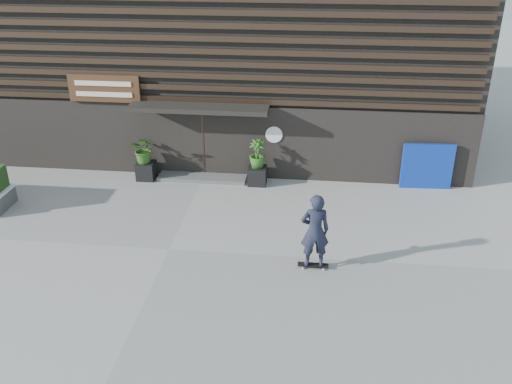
# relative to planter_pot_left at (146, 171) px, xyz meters

# --- Properties ---
(ground) EXTENTS (80.00, 80.00, 0.00)m
(ground) POSITION_rel_planter_pot_left_xyz_m (1.90, -4.40, -0.30)
(ground) COLOR #9B9993
(ground) RESTS_ON ground
(entrance_step) EXTENTS (3.00, 0.80, 0.12)m
(entrance_step) POSITION_rel_planter_pot_left_xyz_m (1.90, 0.20, -0.24)
(entrance_step) COLOR #51524F
(entrance_step) RESTS_ON ground
(planter_pot_left) EXTENTS (0.60, 0.60, 0.60)m
(planter_pot_left) POSITION_rel_planter_pot_left_xyz_m (0.00, 0.00, 0.00)
(planter_pot_left) COLOR black
(planter_pot_left) RESTS_ON ground
(bamboo_left) EXTENTS (0.86, 0.75, 0.96)m
(bamboo_left) POSITION_rel_planter_pot_left_xyz_m (0.00, 0.00, 0.78)
(bamboo_left) COLOR #2D591E
(bamboo_left) RESTS_ON planter_pot_left
(planter_pot_right) EXTENTS (0.60, 0.60, 0.60)m
(planter_pot_right) POSITION_rel_planter_pot_left_xyz_m (3.80, 0.00, 0.00)
(planter_pot_right) COLOR black
(planter_pot_right) RESTS_ON ground
(bamboo_right) EXTENTS (0.54, 0.54, 0.96)m
(bamboo_right) POSITION_rel_planter_pot_left_xyz_m (3.80, 0.00, 0.78)
(bamboo_right) COLOR #2D591E
(bamboo_right) RESTS_ON planter_pot_right
(blue_tarp) EXTENTS (1.65, 0.20, 1.54)m
(blue_tarp) POSITION_rel_planter_pot_left_xyz_m (9.32, 0.30, 0.47)
(blue_tarp) COLOR #0B2A97
(blue_tarp) RESTS_ON ground
(building) EXTENTS (18.00, 11.00, 8.00)m
(building) POSITION_rel_planter_pot_left_xyz_m (1.90, 5.56, 3.69)
(building) COLOR black
(building) RESTS_ON ground
(skateboarder) EXTENTS (0.78, 0.58, 2.06)m
(skateboarder) POSITION_rel_planter_pot_left_xyz_m (5.76, -4.86, 0.77)
(skateboarder) COLOR black
(skateboarder) RESTS_ON ground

